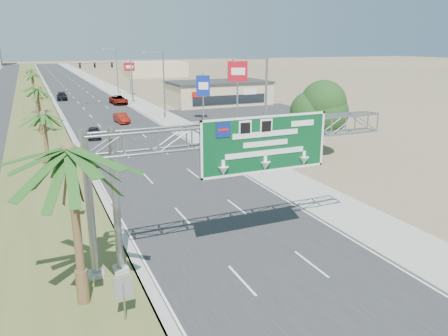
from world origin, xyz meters
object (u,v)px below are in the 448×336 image
at_px(store_building, 218,93).
at_px(car_far, 62,96).
at_px(sign_gantry, 234,144).
at_px(pole_sign_blue, 203,87).
at_px(pole_sign_red_near, 238,76).
at_px(car_mid_lane, 122,118).
at_px(palm_near, 69,151).
at_px(signal_mast, 121,78).
at_px(pole_sign_red_far, 129,69).
at_px(car_left_lane, 94,133).
at_px(car_right_lane, 119,100).

height_order(store_building, car_far, store_building).
distance_m(sign_gantry, pole_sign_blue, 43.11).
height_order(sign_gantry, pole_sign_red_near, pole_sign_red_near).
relative_size(car_mid_lane, car_far, 0.84).
height_order(palm_near, car_far, palm_near).
xyz_separation_m(signal_mast, store_building, (16.83, -5.97, -2.85)).
distance_m(car_far, pole_sign_red_far, 15.23).
height_order(signal_mast, car_far, signal_mast).
relative_size(signal_mast, pole_sign_red_far, 1.41).
xyz_separation_m(sign_gantry, car_far, (-3.44, 74.47, -5.33)).
height_order(store_building, car_mid_lane, store_building).
bearing_deg(signal_mast, car_far, 127.89).
bearing_deg(car_mid_lane, pole_sign_red_near, -55.87).
xyz_separation_m(signal_mast, pole_sign_red_near, (7.67, -33.33, 2.38)).
distance_m(car_far, pole_sign_red_near, 49.36).
xyz_separation_m(car_left_lane, car_far, (-0.68, 40.67, 0.06)).
xyz_separation_m(store_building, car_left_lane, (-25.82, -22.27, -1.33)).
distance_m(car_mid_lane, pole_sign_red_far, 34.57).
relative_size(store_building, car_left_lane, 4.61).
distance_m(signal_mast, car_left_lane, 29.94).
bearing_deg(car_left_lane, store_building, 47.35).
distance_m(car_left_lane, car_mid_lane, 10.52).
distance_m(store_building, car_right_lane, 18.80).
bearing_deg(car_mid_lane, car_right_lane, 75.52).
xyz_separation_m(store_building, car_mid_lane, (-20.71, -13.08, -1.31)).
distance_m(car_mid_lane, pole_sign_red_near, 19.49).
distance_m(palm_near, car_far, 76.79).
bearing_deg(car_left_lane, pole_sign_red_near, -10.40).
xyz_separation_m(sign_gantry, car_left_lane, (-2.76, 33.80, -5.39)).
xyz_separation_m(car_right_lane, pole_sign_red_far, (5.03, 12.60, 4.92)).
bearing_deg(palm_near, car_far, 86.48).
xyz_separation_m(car_mid_lane, pole_sign_red_near, (11.55, -14.28, 6.54)).
height_order(signal_mast, pole_sign_blue, signal_mast).
bearing_deg(palm_near, pole_sign_blue, 62.51).
relative_size(store_building, car_far, 3.60).
distance_m(sign_gantry, car_right_lane, 64.00).
bearing_deg(palm_near, pole_sign_red_far, 76.31).
height_order(palm_near, pole_sign_blue, palm_near).
height_order(palm_near, car_right_lane, palm_near).
bearing_deg(pole_sign_blue, car_right_lane, 109.84).
height_order(car_mid_lane, car_right_lane, car_right_lane).
height_order(signal_mast, car_right_lane, signal_mast).
height_order(sign_gantry, car_far, sign_gantry).
relative_size(sign_gantry, store_building, 0.93).
relative_size(sign_gantry, palm_near, 2.01).
bearing_deg(signal_mast, pole_sign_red_near, -77.04).
xyz_separation_m(store_building, car_far, (-26.50, 18.40, -1.28)).
distance_m(pole_sign_red_near, pole_sign_red_far, 47.52).
bearing_deg(car_mid_lane, store_building, 27.44).
distance_m(car_mid_lane, car_far, 32.01).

